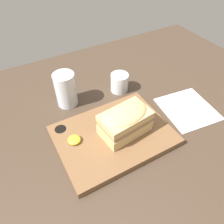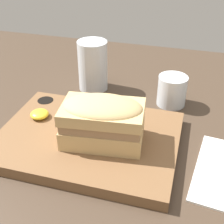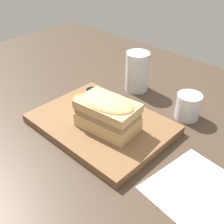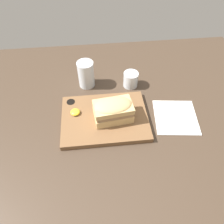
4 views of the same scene
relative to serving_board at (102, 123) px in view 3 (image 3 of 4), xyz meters
The scene contains 7 objects.
dining_table 2.52cm from the serving_board, 163.33° to the right, with size 156.19×114.13×2.00cm.
serving_board is the anchor object (origin of this frame).
sandwich 7.00cm from the serving_board, 20.62° to the right, with size 15.82×10.72×8.93cm.
mustard_dollop 12.13cm from the serving_board, 167.76° to the left, with size 3.86×3.86×1.54cm.
water_glass 23.50cm from the serving_board, 106.18° to the left, with size 7.43×7.43×12.60cm.
wine_glass 24.13cm from the serving_board, 54.31° to the left, with size 6.81×6.81×7.16cm.
napkin 29.83cm from the serving_board, ahead, with size 19.42×20.37×0.40cm.
Camera 3 is at (44.68, -41.42, 47.38)cm, focal length 45.00 mm.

